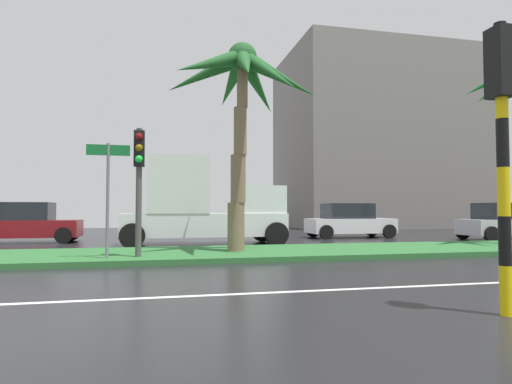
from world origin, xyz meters
The scene contains 11 objects.
ground_plane centered at (0.00, 9.00, -0.05)m, with size 90.00×42.00×0.10m, color black.
median_strip centered at (0.00, 8.00, 0.07)m, with size 85.50×4.00×0.15m, color #2D6B33.
palm_tree_centre_left centered at (5.13, 7.85, 5.19)m, with size 4.92×4.96×6.44m.
traffic_signal_median_right centered at (2.13, 6.85, 2.53)m, with size 0.28×0.43×3.45m.
street_name_sign centered at (1.35, 6.71, 2.08)m, with size 1.10×0.08×3.00m.
traffic_signal_foreground centered at (7.17, -0.21, 2.73)m, with size 0.28×0.43×3.96m.
car_in_traffic_second centered at (-2.87, 15.05, 0.83)m, with size 4.30×2.02×1.72m.
box_truck_lead centered at (4.36, 12.28, 1.55)m, with size 6.40×2.64×3.46m.
car_in_traffic_third centered at (12.05, 15.10, 0.83)m, with size 4.30×2.02×1.72m.
car_in_traffic_fourth centered at (18.46, 11.97, 0.83)m, with size 4.30×2.02×1.72m.
building_far_right centered at (20.30, 27.75, 7.07)m, with size 14.78×10.54×14.13m.
Camera 1 is at (2.62, -5.18, 1.41)m, focal length 30.44 mm.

